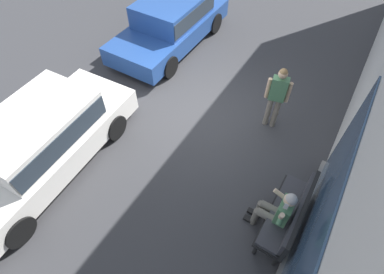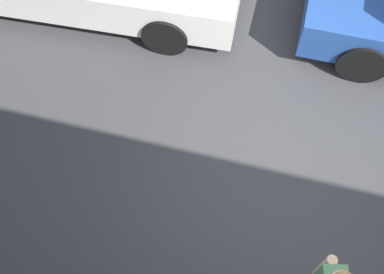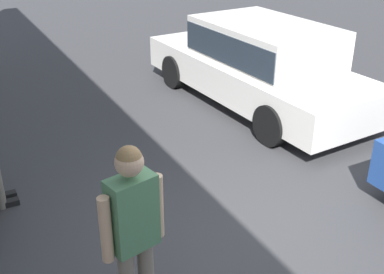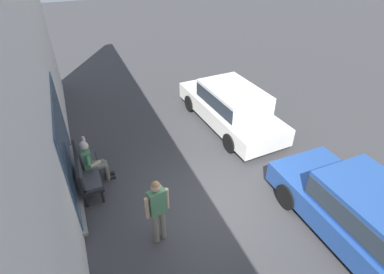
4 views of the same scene
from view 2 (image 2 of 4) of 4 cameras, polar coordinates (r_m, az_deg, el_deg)
The scene contains 1 object.
ground_plane at distance 5.91m, azimuth 10.08°, elevation -3.70°, with size 60.00×60.00×0.00m, color #38383A.
Camera 2 is at (0.40, 2.60, 5.29)m, focal length 45.00 mm.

